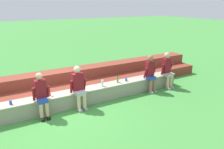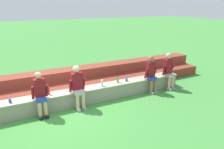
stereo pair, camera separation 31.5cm
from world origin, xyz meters
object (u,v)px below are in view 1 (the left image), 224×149
object	(u,v)px
water_bottle_center_gap	(49,92)
plastic_cup_left_end	(126,79)
person_center	(151,72)
person_left_of_center	(79,86)
water_bottle_near_right	(118,79)
water_bottle_mid_left	(102,83)
plastic_cup_middle	(11,103)
person_far_left	(41,95)
person_right_of_center	(167,69)

from	to	relation	value
water_bottle_center_gap	plastic_cup_left_end	bearing A→B (deg)	-0.70
plastic_cup_left_end	person_center	bearing A→B (deg)	-15.66
person_left_of_center	water_bottle_near_right	xyz separation A→B (m)	(1.62, 0.28, -0.13)
water_bottle_center_gap	water_bottle_mid_left	xyz separation A→B (m)	(1.81, -0.09, -0.01)
water_bottle_mid_left	plastic_cup_middle	bearing A→B (deg)	179.85
person_left_of_center	person_center	distance (m)	2.91
person_far_left	person_right_of_center	distance (m)	4.93
person_far_left	plastic_cup_left_end	size ratio (longest dim) A/B	12.64
person_center	person_far_left	bearing A→B (deg)	-179.79
person_center	plastic_cup_left_end	xyz separation A→B (m)	(-0.93, 0.26, -0.20)
person_far_left	water_bottle_center_gap	xyz separation A→B (m)	(0.31, 0.31, -0.09)
person_left_of_center	water_bottle_near_right	world-z (taller)	person_left_of_center
person_right_of_center	water_bottle_center_gap	bearing A→B (deg)	176.23
person_right_of_center	water_bottle_near_right	xyz separation A→B (m)	(-2.14, 0.28, -0.14)
person_far_left	water_bottle_center_gap	bearing A→B (deg)	45.21
person_right_of_center	person_left_of_center	bearing A→B (deg)	179.91
water_bottle_center_gap	water_bottle_near_right	bearing A→B (deg)	-0.48
person_left_of_center	water_bottle_mid_left	xyz separation A→B (m)	(0.95, 0.21, -0.13)
plastic_cup_middle	water_bottle_center_gap	bearing A→B (deg)	4.18
person_left_of_center	plastic_cup_left_end	distance (m)	2.01
water_bottle_near_right	water_bottle_mid_left	bearing A→B (deg)	-173.97
person_center	water_bottle_mid_left	bearing A→B (deg)	174.03
person_left_of_center	person_center	size ratio (longest dim) A/B	0.99
person_right_of_center	water_bottle_center_gap	world-z (taller)	person_right_of_center
person_center	plastic_cup_middle	distance (m)	4.92
person_right_of_center	plastic_cup_middle	world-z (taller)	person_right_of_center
person_far_left	plastic_cup_middle	distance (m)	0.87
person_far_left	water_bottle_mid_left	size ratio (longest dim) A/B	5.74
person_left_of_center	water_bottle_mid_left	bearing A→B (deg)	12.28
plastic_cup_middle	person_far_left	bearing A→B (deg)	-15.38
person_left_of_center	plastic_cup_middle	distance (m)	2.02
person_far_left	person_right_of_center	size ratio (longest dim) A/B	0.96
person_center	plastic_cup_middle	world-z (taller)	person_center
person_right_of_center	water_bottle_near_right	distance (m)	2.16
person_far_left	water_bottle_mid_left	bearing A→B (deg)	5.91
water_bottle_near_right	plastic_cup_left_end	size ratio (longest dim) A/B	2.28
person_right_of_center	plastic_cup_left_end	world-z (taller)	person_right_of_center
water_bottle_near_right	plastic_cup_middle	size ratio (longest dim) A/B	2.12
water_bottle_near_right	person_far_left	bearing A→B (deg)	-174.06
water_bottle_center_gap	person_left_of_center	bearing A→B (deg)	-19.05
person_left_of_center	water_bottle_near_right	distance (m)	1.65
person_left_of_center	plastic_cup_left_end	xyz separation A→B (m)	(1.98, 0.26, -0.19)
person_center	water_bottle_near_right	world-z (taller)	person_center
water_bottle_mid_left	person_center	bearing A→B (deg)	-5.97
person_left_of_center	person_center	bearing A→B (deg)	0.05
person_right_of_center	plastic_cup_middle	xyz separation A→B (m)	(-5.75, 0.22, -0.20)
person_far_left	plastic_cup_left_end	distance (m)	3.17
person_far_left	plastic_cup_left_end	bearing A→B (deg)	5.00
person_right_of_center	plastic_cup_left_end	xyz separation A→B (m)	(-1.77, 0.27, -0.21)
person_left_of_center	person_right_of_center	world-z (taller)	person_right_of_center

